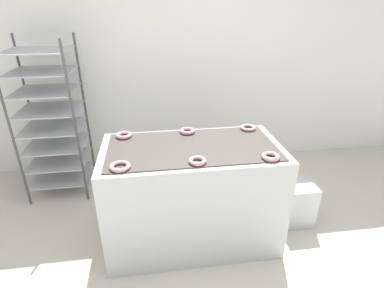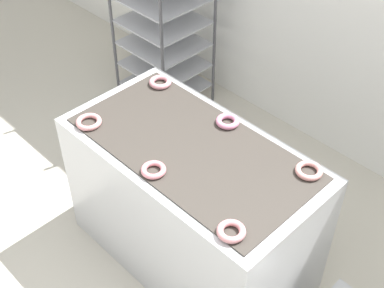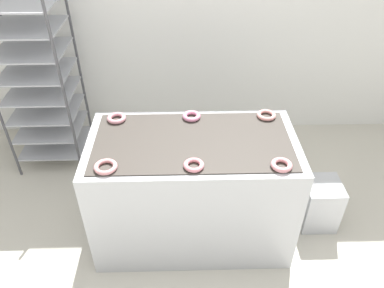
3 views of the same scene
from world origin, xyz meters
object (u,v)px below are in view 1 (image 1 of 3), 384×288
donut_near_center (197,161)px  donut_near_right (271,156)px  donut_far_left (124,135)px  donut_near_left (120,166)px  fryer_machine (192,194)px  donut_far_center (187,131)px  baking_rack_cart (51,119)px  donut_far_right (248,128)px  glaze_bin (297,203)px

donut_near_center → donut_near_right: size_ratio=0.96×
donut_near_right → donut_near_center: bearing=178.5°
donut_near_center → donut_far_left: size_ratio=0.94×
donut_near_left → donut_far_left: donut_far_left is taller
fryer_machine → donut_far_center: (-0.00, 0.27, 0.47)m
fryer_machine → donut_near_center: bearing=-90.9°
baking_rack_cart → donut_far_center: size_ratio=12.61×
donut_far_center → donut_far_right: size_ratio=0.96×
donut_near_left → donut_far_left: (-0.01, 0.53, 0.00)m
fryer_machine → donut_far_right: size_ratio=10.36×
fryer_machine → donut_far_center: bearing=91.0°
glaze_bin → donut_far_left: size_ratio=3.03×
donut_far_left → donut_far_right: size_ratio=0.98×
donut_near_left → donut_far_left: size_ratio=1.05×
fryer_machine → donut_far_center: size_ratio=10.85×
baking_rack_cart → donut_far_right: size_ratio=12.04×
fryer_machine → glaze_bin: size_ratio=3.47×
donut_near_left → donut_near_center: same height
fryer_machine → donut_far_center: 0.54m
glaze_bin → baking_rack_cart: bearing=158.5°
donut_near_left → donut_near_right: donut_near_right is taller
fryer_machine → donut_near_right: donut_near_right is taller
fryer_machine → donut_far_right: (0.54, 0.28, 0.47)m
donut_near_right → donut_far_left: (-1.07, 0.54, -0.00)m
fryer_machine → glaze_bin: (1.01, 0.07, -0.25)m
donut_far_left → donut_far_right: donut_far_left is taller
baking_rack_cart → donut_near_center: bearing=-43.7°
baking_rack_cart → glaze_bin: 2.59m
baking_rack_cart → donut_far_center: (1.32, -0.72, 0.08)m
glaze_bin → donut_far_right: size_ratio=2.99×
donut_near_center → donut_far_left: 0.75m
donut_far_right → fryer_machine: bearing=-153.1°
donut_near_right → fryer_machine: bearing=152.1°
donut_near_left → donut_far_center: 0.76m
donut_near_left → glaze_bin: bearing=12.4°
fryer_machine → donut_far_left: (-0.54, 0.26, 0.47)m
baking_rack_cart → donut_near_center: size_ratio=13.03×
donut_near_center → donut_near_right: (0.54, -0.01, 0.00)m
baking_rack_cart → donut_far_center: 1.50m
donut_near_left → donut_far_left: bearing=90.6°
glaze_bin → donut_near_right: bearing=-143.9°
donut_far_left → donut_far_right: (1.08, 0.01, -0.00)m
fryer_machine → donut_near_center: donut_near_center is taller
donut_far_right → donut_near_center: bearing=-135.2°
baking_rack_cart → donut_near_right: baking_rack_cart is taller
baking_rack_cart → donut_far_left: 1.07m
donut_near_right → donut_far_right: donut_near_right is taller
baking_rack_cart → glaze_bin: baking_rack_cart is taller
donut_far_center → donut_near_left: bearing=-134.2°
glaze_bin → donut_far_center: donut_far_center is taller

